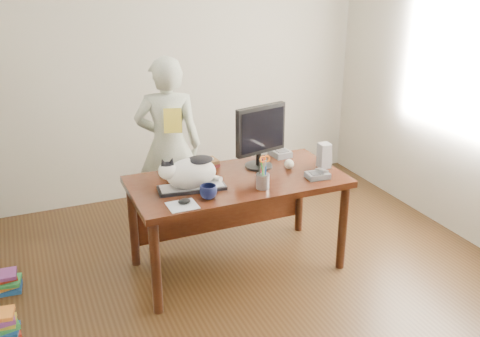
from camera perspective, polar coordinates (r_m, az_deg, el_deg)
name	(u,v)px	position (r m, az deg, el deg)	size (l,w,h in m)	color
room	(275,123)	(3.29, 3.79, 4.89)	(4.50, 4.50, 4.50)	black
desk	(233,193)	(4.13, -0.70, -2.60)	(1.60, 0.80, 0.75)	black
keyboard	(192,188)	(3.83, -5.16, -2.04)	(0.49, 0.23, 0.03)	black
cat	(189,172)	(3.78, -5.44, -0.38)	(0.47, 0.26, 0.27)	white
monitor	(261,133)	(4.12, 2.21, 3.77)	(0.44, 0.26, 0.50)	black
pen_cup	(263,179)	(3.82, 2.45, -1.15)	(0.10, 0.10, 0.25)	gray
mousepad	(182,205)	(3.59, -6.17, -3.94)	(0.20, 0.18, 0.00)	silver
mouse	(184,201)	(3.60, -5.97, -3.50)	(0.09, 0.06, 0.04)	black
coffee_mug	(208,192)	(3.67, -3.39, -2.51)	(0.12, 0.12, 0.10)	#0D1235
phone	(318,175)	(4.05, 8.31, -0.66)	(0.18, 0.15, 0.08)	slate
speaker	(324,155)	(4.24, 8.97, 1.39)	(0.09, 0.10, 0.19)	gray
baseball	(289,164)	(4.20, 5.26, 0.48)	(0.08, 0.08, 0.08)	silver
book_stack	(205,163)	(4.22, -3.78, 0.58)	(0.23, 0.19, 0.08)	#531618
calculator	(280,153)	(4.47, 4.29, 1.68)	(0.15, 0.19, 0.06)	slate
person	(169,146)	(4.66, -7.62, 2.42)	(0.57, 0.37, 1.56)	silver
held_book	(173,121)	(4.42, -7.18, 5.09)	(0.17, 0.13, 0.20)	gold
book_pile_b	(3,282)	(4.37, -23.94, -11.05)	(0.26, 0.20, 0.15)	navy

